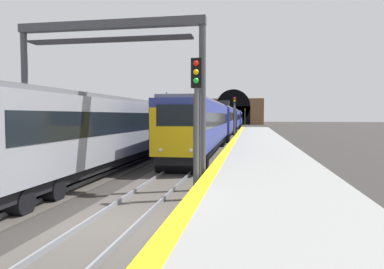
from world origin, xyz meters
TOP-DOWN VIEW (x-y plane):
  - ground_plane at (0.00, 0.00)m, footprint 320.00×320.00m
  - platform_right at (0.00, -4.45)m, footprint 112.00×4.84m
  - platform_right_edge_strip at (0.00, -2.28)m, footprint 112.00×0.50m
  - track_main_line at (0.00, 0.00)m, footprint 160.00×3.11m
  - train_main_approaching at (48.22, -0.00)m, footprint 81.03×3.00m
  - train_adjacent_platform at (28.29, 4.25)m, footprint 59.05×3.04m
  - railway_signal_near at (3.24, -1.84)m, footprint 0.39×0.38m
  - railway_signal_mid at (31.56, -1.84)m, footprint 0.39×0.38m
  - railway_signal_far at (100.51, -1.84)m, footprint 0.39×0.38m
  - overhead_signal_gantry at (4.85, 2.12)m, footprint 0.70×8.18m
  - tunnel_portal at (106.89, 2.12)m, footprint 2.89×19.99m
  - catenary_mast_near at (52.60, 11.49)m, footprint 0.22×1.76m

SIDE VIEW (x-z plane):
  - ground_plane at x=0.00m, z-range 0.00..0.00m
  - track_main_line at x=0.00m, z-range -0.06..0.15m
  - platform_right at x=0.00m, z-range 0.00..0.92m
  - platform_right_edge_strip at x=0.00m, z-range 0.92..0.93m
  - train_adjacent_platform at x=28.29m, z-range 0.28..4.37m
  - train_main_approaching at x=48.22m, z-range -0.14..4.95m
  - railway_signal_mid at x=31.56m, z-range 0.45..5.73m
  - railway_signal_near at x=3.24m, z-range 0.55..5.68m
  - railway_signal_far at x=100.51m, z-range 0.55..5.84m
  - catenary_mast_near at x=52.60m, z-range 0.09..7.45m
  - tunnel_portal at x=106.89m, z-range -1.47..10.19m
  - overhead_signal_gantry at x=4.85m, z-range 1.76..8.82m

